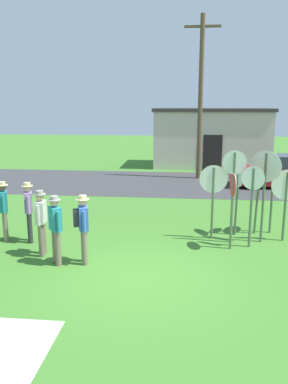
{
  "coord_description": "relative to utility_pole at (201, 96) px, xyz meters",
  "views": [
    {
      "loc": [
        1.04,
        -8.26,
        3.91
      ],
      "look_at": [
        -0.16,
        3.17,
        1.3
      ],
      "focal_mm": 36.78,
      "sensor_mm": 36.0,
      "label": 1
    }
  ],
  "objects": [
    {
      "name": "stop_sign_leaning_left",
      "position": [
        1.47,
        -8.98,
        -2.67
      ],
      "size": [
        0.29,
        0.56,
        2.42
      ],
      "color": "#51664C",
      "rests_on": "ground"
    },
    {
      "name": "person_in_teal",
      "position": [
        -5.85,
        -10.37,
        -3.28
      ],
      "size": [
        0.35,
        0.52,
        1.74
      ],
      "color": "#7A6B56",
      "rests_on": "ground"
    },
    {
      "name": "street_asphalt",
      "position": [
        -1.76,
        -1.5,
        -4.26
      ],
      "size": [
        60.0,
        6.4,
        0.01
      ],
      "primitive_type": "cube",
      "color": "#38383A",
      "rests_on": "ground"
    },
    {
      "name": "ground_plane",
      "position": [
        -1.76,
        -12.49,
        -4.27
      ],
      "size": [
        80.0,
        80.0,
        0.0
      ],
      "primitive_type": "plane",
      "color": "#3D7528"
    },
    {
      "name": "person_on_left",
      "position": [
        -3.17,
        -11.77,
        -3.26
      ],
      "size": [
        0.43,
        0.54,
        1.74
      ],
      "color": "#7A6B56",
      "rests_on": "ground"
    },
    {
      "name": "parked_car_on_street",
      "position": [
        3.75,
        -1.73,
        -3.58
      ],
      "size": [
        4.3,
        2.03,
        1.51
      ],
      "color": "maroon",
      "rests_on": "ground"
    },
    {
      "name": "stop_sign_leaning_right",
      "position": [
        1.94,
        -8.85,
        -2.57
      ],
      "size": [
        0.33,
        0.83,
        2.45
      ],
      "color": "#51664C",
      "rests_on": "ground"
    },
    {
      "name": "stop_sign_rear_left",
      "position": [
        1.11,
        -10.16,
        -2.76
      ],
      "size": [
        0.57,
        0.31,
        2.26
      ],
      "color": "#51664C",
      "rests_on": "ground"
    },
    {
      "name": "stop_sign_center_cluster",
      "position": [
        2.16,
        -9.54,
        -2.84
      ],
      "size": [
        0.87,
        0.11,
        2.09
      ],
      "color": "#51664C",
      "rests_on": "ground"
    },
    {
      "name": "person_in_blue",
      "position": [
        -3.82,
        -11.88,
        -3.28
      ],
      "size": [
        0.39,
        0.47,
        1.74
      ],
      "color": "#7A6B56",
      "rests_on": "ground"
    },
    {
      "name": "stop_sign_tallest",
      "position": [
        0.85,
        -9.15,
        -2.82
      ],
      "size": [
        0.24,
        0.64,
        2.15
      ],
      "color": "#51664C",
      "rests_on": "ground"
    },
    {
      "name": "person_holding_notes",
      "position": [
        -5.1,
        -10.4,
        -3.28
      ],
      "size": [
        0.34,
        0.53,
        1.74
      ],
      "color": "#2D2D33",
      "rests_on": "ground"
    },
    {
      "name": "stop_sign_rear_right",
      "position": [
        1.51,
        -9.7,
        -2.44
      ],
      "size": [
        0.79,
        0.4,
        2.63
      ],
      "color": "#51664C",
      "rests_on": "ground"
    },
    {
      "name": "person_near_signs",
      "position": [
        -4.38,
        -11.35,
        -3.28
      ],
      "size": [
        0.32,
        0.57,
        1.74
      ],
      "color": "#7A6B56",
      "rests_on": "ground"
    },
    {
      "name": "stop_sign_far_back",
      "position": [
        0.11,
        -9.58,
        -2.77
      ],
      "size": [
        0.8,
        0.08,
        2.19
      ],
      "color": "#51664C",
      "rests_on": "ground"
    },
    {
      "name": "stop_sign_low_front",
      "position": [
        0.57,
        -10.37,
        -2.86
      ],
      "size": [
        0.1,
        0.66,
        2.1
      ],
      "color": "#51664C",
      "rests_on": "ground"
    },
    {
      "name": "stop_sign_nearest",
      "position": [
        0.64,
        -9.84,
        -2.5
      ],
      "size": [
        0.66,
        0.07,
        2.64
      ],
      "color": "#51664C",
      "rests_on": "ground"
    },
    {
      "name": "utility_pole",
      "position": [
        0.0,
        0.0,
        0.0
      ],
      "size": [
        1.8,
        0.24,
        8.17
      ],
      "color": "brown",
      "rests_on": "ground"
    },
    {
      "name": "building_background",
      "position": [
        0.87,
        4.28,
        -2.46
      ],
      "size": [
        7.14,
        3.85,
        3.6
      ],
      "color": "beige",
      "rests_on": "ground"
    }
  ]
}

